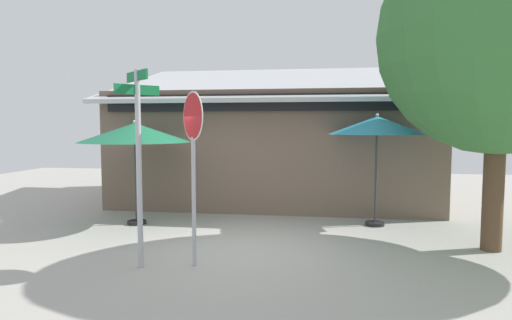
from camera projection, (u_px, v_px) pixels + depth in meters
ground_plane at (247, 250)px, 8.32m from camera, size 28.00×28.00×0.10m
cafe_building at (276, 145)px, 13.80m from camera, size 9.67×5.96×4.50m
street_sign_post at (139, 151)px, 6.98m from camera, size 0.62×0.60×3.24m
stop_sign at (193, 144)px, 7.06m from camera, size 0.52×0.63×2.91m
patio_umbrella_forest_green_left at (135, 133)px, 10.11m from camera, size 2.62×2.62×2.48m
patio_umbrella_teal_center at (377, 126)px, 9.95m from camera, size 2.25×2.25×2.64m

